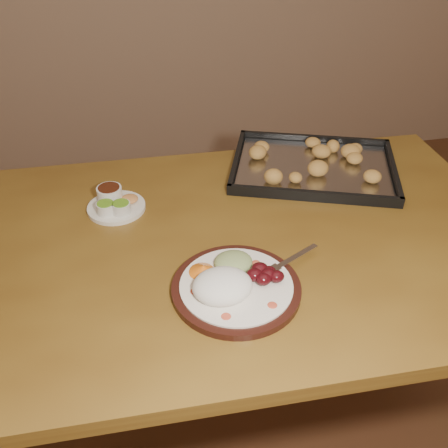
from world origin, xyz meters
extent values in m
cube|color=brown|center=(-0.11, 0.30, 0.73)|extent=(1.52, 0.94, 0.04)
cylinder|color=#523318|center=(-0.78, 0.69, 0.35)|extent=(0.07, 0.07, 0.71)
cylinder|color=#523318|center=(0.58, 0.66, 0.35)|extent=(0.07, 0.07, 0.71)
cylinder|color=black|center=(-0.12, 0.11, 0.76)|extent=(0.28, 0.28, 0.02)
cylinder|color=white|center=(-0.12, 0.11, 0.77)|extent=(0.24, 0.24, 0.01)
ellipsoid|color=#CC4B31|center=(-0.16, 0.02, 0.77)|extent=(0.02, 0.02, 0.00)
ellipsoid|color=#CC4B31|center=(-0.07, 0.03, 0.77)|extent=(0.02, 0.02, 0.00)
ellipsoid|color=#CC4B31|center=(-0.06, 0.17, 0.77)|extent=(0.02, 0.02, 0.00)
ellipsoid|color=#CC4B31|center=(-0.21, 0.11, 0.77)|extent=(0.02, 0.02, 0.00)
ellipsoid|color=white|center=(-0.16, 0.10, 0.79)|extent=(0.15, 0.14, 0.06)
ellipsoid|color=#4F0B12|center=(-0.07, 0.10, 0.79)|extent=(0.04, 0.03, 0.03)
ellipsoid|color=#4F0B12|center=(-0.05, 0.12, 0.79)|extent=(0.04, 0.03, 0.03)
ellipsoid|color=#4F0B12|center=(-0.07, 0.13, 0.79)|extent=(0.04, 0.03, 0.03)
ellipsoid|color=#4F0B12|center=(-0.04, 0.10, 0.79)|extent=(0.04, 0.03, 0.03)
ellipsoid|color=#4F0B12|center=(-0.08, 0.12, 0.79)|extent=(0.04, 0.03, 0.03)
ellipsoid|color=#4F0B12|center=(-0.05, 0.11, 0.79)|extent=(0.04, 0.03, 0.03)
ellipsoid|color=tan|center=(-0.12, 0.17, 0.78)|extent=(0.10, 0.10, 0.04)
cone|color=orange|center=(-0.19, 0.16, 0.78)|extent=(0.09, 0.09, 0.03)
cube|color=silver|center=(0.03, 0.17, 0.77)|extent=(0.13, 0.07, 0.00)
cube|color=silver|center=(-0.04, 0.14, 0.77)|extent=(0.04, 0.04, 0.00)
cylinder|color=silver|center=(-0.05, 0.12, 0.77)|extent=(0.03, 0.02, 0.00)
cylinder|color=silver|center=(-0.05, 0.12, 0.77)|extent=(0.03, 0.02, 0.00)
cylinder|color=silver|center=(-0.06, 0.13, 0.77)|extent=(0.03, 0.02, 0.00)
cylinder|color=silver|center=(-0.06, 0.13, 0.77)|extent=(0.03, 0.02, 0.00)
cylinder|color=silver|center=(-0.37, 0.48, 0.76)|extent=(0.15, 0.15, 0.01)
cylinder|color=silver|center=(-0.39, 0.45, 0.78)|extent=(0.05, 0.05, 0.03)
cylinder|color=#57911D|center=(-0.39, 0.45, 0.79)|extent=(0.04, 0.04, 0.00)
cylinder|color=silver|center=(-0.35, 0.45, 0.78)|extent=(0.05, 0.05, 0.03)
cylinder|color=#57911D|center=(-0.35, 0.45, 0.79)|extent=(0.04, 0.04, 0.00)
cylinder|color=silver|center=(-0.38, 0.51, 0.78)|extent=(0.07, 0.07, 0.04)
cylinder|color=#37150A|center=(-0.38, 0.51, 0.80)|extent=(0.06, 0.06, 0.00)
ellipsoid|color=#C08344|center=(-0.33, 0.50, 0.77)|extent=(0.05, 0.05, 0.02)
cube|color=black|center=(0.22, 0.57, 0.75)|extent=(0.57, 0.49, 0.01)
cube|color=black|center=(0.28, 0.73, 0.77)|extent=(0.45, 0.17, 0.02)
cube|color=black|center=(0.16, 0.41, 0.77)|extent=(0.45, 0.17, 0.02)
cube|color=black|center=(0.44, 0.49, 0.77)|extent=(0.13, 0.33, 0.02)
cube|color=black|center=(0.00, 0.65, 0.77)|extent=(0.13, 0.33, 0.02)
cube|color=silver|center=(0.22, 0.57, 0.76)|extent=(0.53, 0.45, 0.00)
ellipsoid|color=gold|center=(0.27, 0.55, 0.78)|extent=(0.05, 0.05, 0.04)
ellipsoid|color=gold|center=(0.33, 0.57, 0.78)|extent=(0.07, 0.07, 0.04)
ellipsoid|color=gold|center=(0.29, 0.64, 0.78)|extent=(0.07, 0.07, 0.04)
ellipsoid|color=gold|center=(0.24, 0.63, 0.78)|extent=(0.05, 0.05, 0.04)
ellipsoid|color=gold|center=(0.20, 0.66, 0.78)|extent=(0.07, 0.07, 0.04)
ellipsoid|color=gold|center=(0.18, 0.61, 0.78)|extent=(0.07, 0.07, 0.04)
ellipsoid|color=gold|center=(0.10, 0.61, 0.78)|extent=(0.05, 0.05, 0.04)
ellipsoid|color=gold|center=(0.13, 0.54, 0.78)|extent=(0.07, 0.07, 0.04)
ellipsoid|color=gold|center=(0.13, 0.55, 0.78)|extent=(0.07, 0.07, 0.04)
ellipsoid|color=gold|center=(0.19, 0.49, 0.78)|extent=(0.05, 0.05, 0.04)
ellipsoid|color=gold|center=(0.23, 0.53, 0.78)|extent=(0.07, 0.07, 0.04)
ellipsoid|color=gold|center=(0.31, 0.50, 0.78)|extent=(0.07, 0.07, 0.04)
camera|label=1|loc=(-0.31, -0.65, 1.51)|focal=40.00mm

